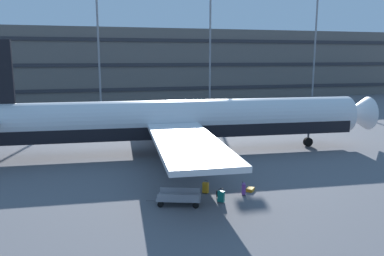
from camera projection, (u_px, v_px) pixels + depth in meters
name	position (u px, v px, depth m)	size (l,w,h in m)	color
ground_plane	(225.00, 148.00, 37.33)	(600.00, 600.00, 0.00)	#5B5B60
terminal_structure	(146.00, 64.00, 86.33)	(122.92, 20.04, 14.60)	#605B56
airliner	(176.00, 121.00, 34.92)	(39.39, 31.95, 10.15)	silver
light_mast_left	(98.00, 34.00, 66.31)	(1.80, 0.50, 22.06)	gray
light_mast_center_left	(210.00, 34.00, 71.42)	(1.80, 0.50, 22.85)	gray
light_mast_center_right	(316.00, 27.00, 76.79)	(1.80, 0.50, 26.05)	gray
suitcase_navy	(206.00, 188.00, 24.69)	(0.45, 0.43, 0.85)	orange
suitcase_teal	(221.00, 196.00, 23.13)	(0.43, 0.43, 0.88)	#147266
suitcase_red	(244.00, 189.00, 24.48)	(0.35, 0.51, 0.83)	#72388C
suitcase_scuffed	(250.00, 190.00, 25.16)	(0.72, 0.73, 0.21)	orange
backpack_silver	(219.00, 194.00, 23.90)	(0.37, 0.43, 0.56)	black
baggage_cart	(179.00, 198.00, 22.83)	(3.34, 2.07, 0.82)	gray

